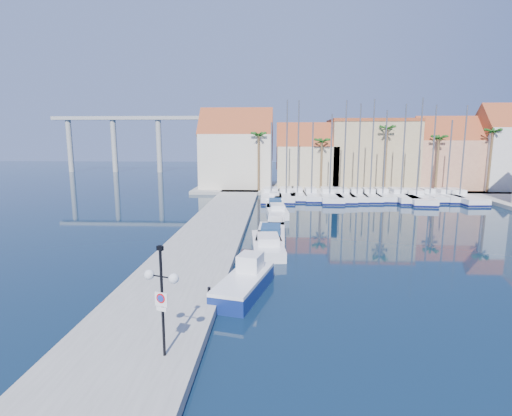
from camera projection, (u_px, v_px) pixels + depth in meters
The scene contains 37 objects.
ground at pixel (328, 293), 23.08m from camera, with size 260.00×260.00×0.00m, color black.
quay_west at pixel (212, 233), 36.79m from camera, with size 6.00×77.00×0.50m, color gray.
shore_north at pixel (352, 188), 69.72m from camera, with size 54.00×16.00×0.50m, color gray.
lamp_post at pixel (161, 284), 15.04m from camera, with size 1.44×0.77×4.44m.
bollard at pixel (209, 291), 21.48m from camera, with size 0.18×0.18×0.44m, color black.
fishing_boat at pixel (245, 282), 22.95m from camera, with size 3.36×6.23×2.07m.
motorboat_west_0 at pixel (268, 244), 31.79m from camera, with size 2.95×7.43×1.40m.
motorboat_west_1 at pixel (271, 234), 35.22m from camera, with size 2.46×7.41×1.40m.
motorboat_west_2 at pixel (276, 222), 40.14m from camera, with size 1.71×5.23×1.40m.
motorboat_west_3 at pixel (277, 211), 46.50m from camera, with size 2.76×7.10×1.40m.
motorboat_west_4 at pixel (275, 205), 50.21m from camera, with size 2.38×6.76×1.40m.
motorboat_west_5 at pixel (274, 198), 56.45m from camera, with size 1.97×6.06×1.40m.
sailboat_0 at pixel (271, 196), 58.40m from camera, with size 3.21×11.10×11.04m.
sailboat_1 at pixel (286, 195), 58.64m from camera, with size 3.55×11.00×14.16m.
sailboat_2 at pixel (297, 194), 59.10m from camera, with size 2.43×8.67×14.15m.
sailboat_3 at pixel (311, 195), 58.56m from camera, with size 2.47×8.66×11.11m.
sailboat_4 at pixel (329, 196), 58.21m from camera, with size 3.14×11.35×12.21m.
sailboat_5 at pixel (342, 196), 58.04m from camera, with size 2.71×9.76×14.05m.
sailboat_6 at pixel (357, 196), 58.01m from camera, with size 2.92×9.03×13.60m.
sailboat_7 at pixel (369, 195), 58.00m from camera, with size 2.63×8.81×14.22m.
sailboat_8 at pixel (382, 195), 58.37m from camera, with size 2.81×9.03×12.73m.
sailboat_9 at pixel (399, 196), 57.86m from camera, with size 2.94×10.70×13.55m.
sailboat_10 at pixel (415, 197), 56.83m from camera, with size 3.99×11.95×14.27m.
sailboat_11 at pixel (428, 195), 58.04m from camera, with size 2.91×8.89×13.44m.
sailboat_12 at pixel (445, 196), 57.52m from camera, with size 2.52×8.35×11.33m.
sailboat_13 at pixel (457, 197), 57.16m from camera, with size 3.86×11.69×13.30m.
building_0 at pixel (237, 152), 68.71m from camera, with size 12.30×9.00×13.50m.
building_1 at pixel (307, 159), 68.28m from camera, with size 10.30×8.00×11.00m.
building_2 at pixel (371, 153), 68.52m from camera, with size 14.20×10.20×11.50m.
building_3 at pixel (444, 156), 66.97m from camera, with size 10.30×8.00×12.00m.
building_4 at pixel (503, 150), 65.32m from camera, with size 8.30×8.00×14.00m.
palm_0 at pixel (259, 137), 63.14m from camera, with size 2.60×2.60×10.15m.
palm_1 at pixel (322, 143), 62.77m from camera, with size 2.60×2.60×9.15m.
palm_2 at pixel (387, 131), 61.92m from camera, with size 2.60×2.60×11.15m.
palm_3 at pixel (439, 140), 61.74m from camera, with size 2.60×2.60×9.65m.
palm_4 at pixel (493, 134), 61.15m from camera, with size 2.60×2.60×10.65m.
viaduct at pixel (139, 133), 104.02m from camera, with size 48.00×2.20×14.45m.
Camera 1 is at (-2.98, -22.07, 8.85)m, focal length 28.00 mm.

